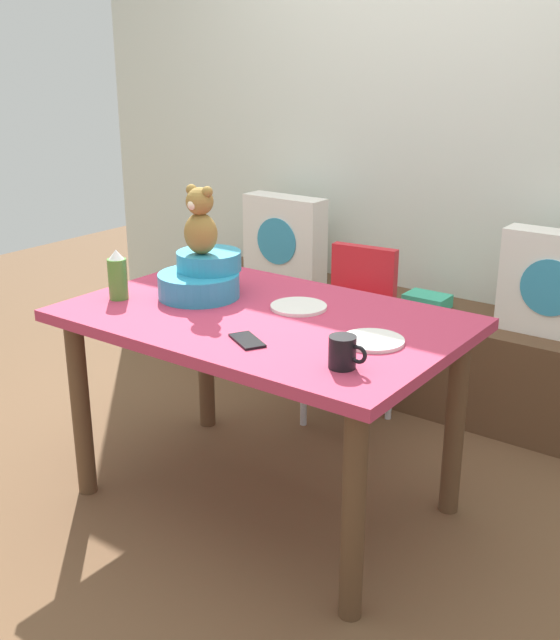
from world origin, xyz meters
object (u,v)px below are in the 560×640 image
(dining_table, at_px, (263,342))
(ketchup_bottle, at_px, (118,276))
(coffee_mug, at_px, (343,352))
(teddy_bear, at_px, (200,222))
(infant_seat_teal, at_px, (202,277))
(cell_phone, at_px, (247,340))
(pillow_floral_left, at_px, (285,239))
(pillow_floral_right, at_px, (555,284))
(dinner_plate_near, at_px, (299,307))
(dinner_plate_far, at_px, (372,341))
(highchair, at_px, (351,312))
(book_stack, at_px, (427,301))

(dining_table, bearing_deg, ketchup_bottle, -162.15)
(coffee_mug, bearing_deg, teddy_bear, 160.24)
(dining_table, relative_size, infant_seat_teal, 4.10)
(teddy_bear, height_order, cell_phone, teddy_bear)
(pillow_floral_left, height_order, pillow_floral_right, same)
(coffee_mug, bearing_deg, infant_seat_teal, 160.21)
(pillow_floral_left, xyz_separation_m, infant_seat_teal, (0.44, -1.13, 0.13))
(teddy_bear, height_order, dinner_plate_near, teddy_bear)
(teddy_bear, relative_size, cell_phone, 1.74)
(coffee_mug, height_order, dinner_plate_far, coffee_mug)
(pillow_floral_right, bearing_deg, highchair, -150.48)
(pillow_floral_right, relative_size, teddy_bear, 1.76)
(infant_seat_teal, bearing_deg, highchair, 73.15)
(pillow_floral_left, xyz_separation_m, pillow_floral_right, (1.39, 0.00, 0.00))
(pillow_floral_left, bearing_deg, coffee_mug, -49.08)
(pillow_floral_left, relative_size, coffee_mug, 3.67)
(pillow_floral_right, relative_size, book_stack, 2.20)
(dinner_plate_far, distance_m, cell_phone, 0.39)
(pillow_floral_right, height_order, highchair, pillow_floral_right)
(pillow_floral_left, xyz_separation_m, ketchup_bottle, (0.22, -1.34, 0.15))
(coffee_mug, bearing_deg, dinner_plate_far, 98.08)
(dining_table, xyz_separation_m, dinner_plate_far, (0.44, -0.02, 0.11))
(book_stack, xyz_separation_m, cell_phone, (0.06, -1.43, 0.25))
(dinner_plate_far, bearing_deg, pillow_floral_right, 80.48)
(highchair, xyz_separation_m, coffee_mug, (0.57, -1.00, 0.27))
(pillow_floral_right, height_order, dinner_plate_far, pillow_floral_right)
(pillow_floral_right, xyz_separation_m, dinner_plate_far, (-0.20, -1.18, 0.07))
(infant_seat_teal, xyz_separation_m, teddy_bear, (-0.00, -0.00, 0.21))
(infant_seat_teal, bearing_deg, book_stack, 72.11)
(teddy_bear, bearing_deg, dining_table, -6.91)
(infant_seat_teal, height_order, cell_phone, infant_seat_teal)
(ketchup_bottle, distance_m, dinner_plate_far, 0.99)
(dinner_plate_near, bearing_deg, teddy_bear, -166.97)
(dinner_plate_near, relative_size, dinner_plate_far, 1.00)
(ketchup_bottle, xyz_separation_m, coffee_mug, (1.01, -0.07, -0.04))
(dining_table, distance_m, coffee_mug, 0.55)
(coffee_mug, bearing_deg, cell_phone, 179.58)
(dining_table, relative_size, coffee_mug, 11.27)
(pillow_floral_left, height_order, teddy_bear, teddy_bear)
(dining_table, xyz_separation_m, dinner_plate_near, (0.06, 0.12, 0.11))
(book_stack, relative_size, dinner_plate_far, 1.00)
(infant_seat_teal, bearing_deg, dining_table, -7.01)
(dining_table, height_order, coffee_mug, coffee_mug)
(pillow_floral_left, distance_m, book_stack, 0.83)
(infant_seat_teal, bearing_deg, teddy_bear, -90.00)
(pillow_floral_right, height_order, teddy_bear, teddy_bear)
(pillow_floral_right, distance_m, coffee_mug, 1.43)
(pillow_floral_left, relative_size, teddy_bear, 1.76)
(pillow_floral_right, height_order, ketchup_bottle, ketchup_bottle)
(ketchup_bottle, bearing_deg, dinner_plate_near, 26.36)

